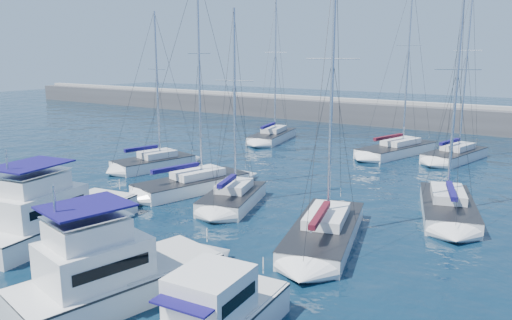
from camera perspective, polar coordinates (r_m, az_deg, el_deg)
The scene contains 13 objects.
ground at distance 28.36m, azimuth -14.74°, elevation -8.90°, with size 220.00×220.00×0.00m, color black.
breakwater at distance 72.74m, azimuth 17.41°, elevation 4.50°, with size 160.00×6.00×4.45m.
motor_yacht_port_inner at distance 30.09m, azimuth -22.53°, elevation -5.94°, with size 5.12×10.31×4.69m.
motor_yacht_stbd_inner at distance 21.64m, azimuth -16.29°, elevation -12.53°, with size 5.12×8.95×4.69m.
motor_yacht_stbd_outer at distance 18.39m, azimuth -4.31°, elevation -17.35°, with size 3.17×5.85×3.20m.
sailboat_mid_a at distance 44.89m, azimuth -11.59°, elevation -0.30°, with size 4.65×7.48×13.78m.
sailboat_mid_b at distance 37.19m, azimuth -7.24°, elevation -2.71°, with size 5.11×9.14×16.00m.
sailboat_mid_c at distance 33.41m, azimuth -2.69°, elevation -4.34°, with size 4.78×7.04×13.13m.
sailboat_mid_d at distance 27.56m, azimuth 7.85°, elevation -8.08°, with size 5.52×9.75×15.56m.
sailboat_mid_e at distance 33.72m, azimuth 21.05°, elevation -5.02°, with size 5.50×9.10×14.41m.
sailboat_back_a at distance 58.25m, azimuth 1.89°, elevation 2.77°, with size 4.85×9.28×16.19m.
sailboat_back_b at distance 52.12m, azimuth 15.83°, elevation 1.20°, with size 5.71×10.35×17.27m.
sailboat_back_c at distance 51.05m, azimuth 21.79°, elevation 0.58°, with size 4.68×8.50×16.44m.
Camera 1 is at (20.12, -17.33, 9.97)m, focal length 35.00 mm.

